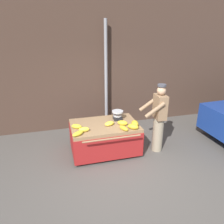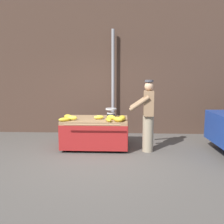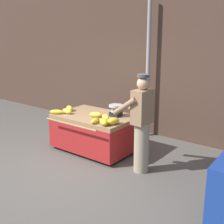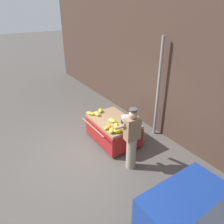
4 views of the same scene
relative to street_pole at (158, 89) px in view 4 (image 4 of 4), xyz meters
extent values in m
plane|color=#514C47|center=(-0.21, -2.44, -1.57)|extent=(60.00, 60.00, 0.00)
cube|color=#473328|center=(-0.21, 0.32, 0.49)|extent=(16.00, 0.24, 4.11)
cylinder|color=gray|center=(0.00, 0.00, 0.00)|extent=(0.09, 0.09, 3.14)
cube|color=#93704C|center=(-0.38, -1.39, -0.87)|extent=(1.60, 1.07, 0.08)
cylinder|color=black|center=(-1.11, -1.39, -1.25)|extent=(0.05, 0.65, 0.65)
cylinder|color=#B7B7BC|center=(-1.14, -1.39, -1.25)|extent=(0.01, 0.12, 0.12)
cylinder|color=black|center=(0.34, -1.39, -1.25)|extent=(0.05, 0.65, 0.65)
cylinder|color=#B7B7BC|center=(0.37, -1.39, -1.25)|extent=(0.01, 0.12, 0.12)
cylinder|color=#4C4742|center=(-0.38, -0.93, -1.24)|extent=(0.05, 0.05, 0.66)
cube|color=maroon|center=(-0.38, -1.92, -1.21)|extent=(1.60, 0.02, 0.60)
cube|color=maroon|center=(-0.38, -0.85, -1.21)|extent=(1.60, 0.02, 0.60)
cube|color=maroon|center=(-1.19, -1.39, -1.21)|extent=(0.02, 1.07, 0.60)
cube|color=maroon|center=(0.42, -1.39, -1.21)|extent=(0.02, 1.07, 0.60)
cylinder|color=#93704C|center=(-0.38, -2.10, -0.85)|extent=(1.28, 0.04, 0.04)
cube|color=black|center=(0.00, -1.20, -0.78)|extent=(0.20, 0.20, 0.09)
cylinder|color=#B7B7BC|center=(0.00, -1.20, -0.68)|extent=(0.02, 0.02, 0.11)
cylinder|color=#B7B7BC|center=(0.00, -1.20, -0.61)|extent=(0.28, 0.28, 0.03)
cylinder|color=#B7B7BC|center=(0.00, -1.20, -0.72)|extent=(0.21, 0.21, 0.03)
ellipsoid|color=yellow|center=(-0.29, -1.48, -0.78)|extent=(0.29, 0.24, 0.10)
ellipsoid|color=yellow|center=(-1.07, -1.81, -0.78)|extent=(0.30, 0.25, 0.09)
ellipsoid|color=yellow|center=(0.02, -1.55, -0.77)|extent=(0.28, 0.24, 0.11)
ellipsoid|color=gold|center=(-0.03, -1.80, -0.78)|extent=(0.20, 0.31, 0.09)
ellipsoid|color=yellow|center=(-1.06, -1.45, -0.77)|extent=(0.27, 0.22, 0.11)
ellipsoid|color=gold|center=(0.29, -1.67, -0.76)|extent=(0.22, 0.30, 0.13)
ellipsoid|color=gold|center=(0.19, -1.81, -0.77)|extent=(0.29, 0.28, 0.12)
ellipsoid|color=yellow|center=(-0.92, -1.66, -0.77)|extent=(0.25, 0.13, 0.11)
cylinder|color=gray|center=(0.91, -1.67, -1.13)|extent=(0.26, 0.26, 0.88)
cube|color=#8C6B4C|center=(0.91, -1.67, -0.40)|extent=(0.25, 0.39, 0.58)
sphere|color=tan|center=(0.91, -1.67, -0.01)|extent=(0.21, 0.21, 0.21)
cylinder|color=#3F3F47|center=(0.91, -1.67, 0.12)|extent=(0.20, 0.20, 0.05)
cylinder|color=#8C6B4C|center=(0.68, -1.87, -0.39)|extent=(0.48, 0.12, 0.37)
cylinder|color=#8C6B4C|center=(0.71, -1.45, -0.39)|extent=(0.48, 0.12, 0.37)
cylinder|color=black|center=(3.14, -1.18, -1.27)|extent=(0.61, 0.20, 0.60)
camera|label=1|loc=(-1.46, -6.09, 1.40)|focal=35.31mm
camera|label=2|loc=(0.32, -7.69, 0.29)|focal=41.10mm
camera|label=3|loc=(3.44, -5.80, 0.80)|focal=47.70mm
camera|label=4|loc=(4.53, -4.59, 2.38)|focal=35.27mm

